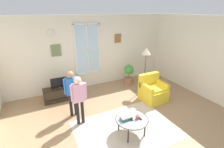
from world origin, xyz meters
The scene contains 16 objects.
ground_plane centered at (0.00, 0.00, -0.01)m, with size 6.90×5.97×0.02m, color #9E7A56.
back_wall centered at (-0.01, 2.74, 1.36)m, with size 6.30×0.17×2.71m.
side_wall_right centered at (3.21, 0.00, 1.36)m, with size 0.12×5.37×2.71m.
area_rug centered at (-0.14, -0.20, 0.00)m, with size 2.52×1.85×0.01m, color #C6B29E.
tv_stand centered at (-1.37, 2.08, 0.22)m, with size 1.09×0.43×0.43m.
television centered at (-1.37, 2.07, 0.63)m, with size 0.53×0.08×0.36m.
armchair centered at (1.42, 0.70, 0.33)m, with size 0.76×0.74×0.87m.
coffee_table centered at (-0.10, -0.38, 0.41)m, with size 0.80×0.80×0.44m.
book_stack centered at (-0.23, -0.33, 0.48)m, with size 0.28×0.18×0.09m.
cup centered at (0.02, -0.44, 0.48)m, with size 0.09×0.09×0.10m, color #BF3F3F.
remote_near_books centered at (0.07, -0.45, 0.44)m, with size 0.04×0.14×0.02m, color black.
remote_near_cup centered at (-0.11, -0.39, 0.44)m, with size 0.04×0.14×0.02m, color black.
person_blue_shirt centered at (-1.19, 1.00, 0.85)m, with size 0.41×0.19×1.36m.
person_pink_shirt centered at (-1.11, 0.54, 0.85)m, with size 0.41×0.19×1.36m.
potted_plant_by_window centered at (1.38, 2.16, 0.43)m, with size 0.39×0.39×0.81m.
floor_lamp centered at (1.58, 1.39, 1.36)m, with size 0.32×0.32×1.63m.
Camera 1 is at (-1.95, -3.07, 2.87)m, focal length 26.12 mm.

